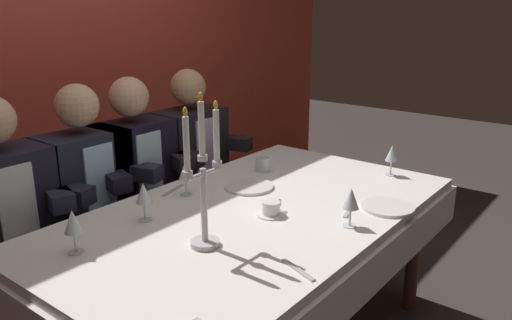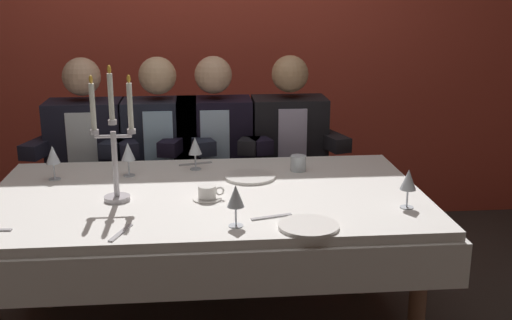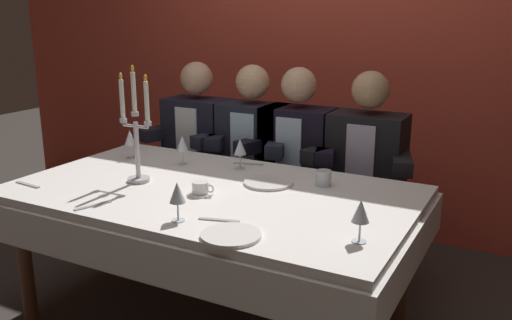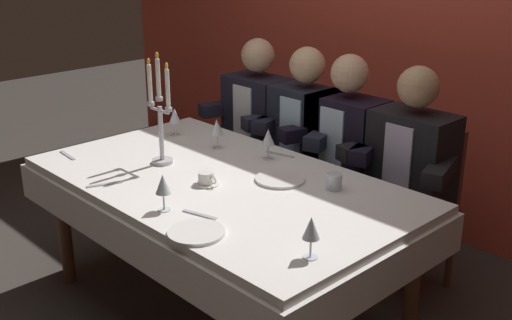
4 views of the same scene
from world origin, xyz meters
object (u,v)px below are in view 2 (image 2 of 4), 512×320
at_px(dining_table, 207,218).
at_px(wine_glass_2, 128,152).
at_px(candelabra, 114,147).
at_px(coffee_cup_0, 208,193).
at_px(water_tumbler_0, 298,163).
at_px(seated_diner_2, 214,144).
at_px(seated_diner_3, 289,142).
at_px(dinner_plate_1, 309,226).
at_px(wine_glass_4, 236,198).
at_px(seated_diner_1, 160,145).
at_px(wine_glass_0, 53,156).
at_px(wine_glass_1, 195,147).
at_px(dinner_plate_0, 250,177).
at_px(seated_diner_0, 87,147).
at_px(wine_glass_3, 408,181).

bearing_deg(dining_table, wine_glass_2, 142.00).
xyz_separation_m(candelabra, coffee_cup_0, (0.39, -0.02, -0.21)).
distance_m(water_tumbler_0, seated_diner_2, 0.71).
relative_size(candelabra, seated_diner_3, 0.46).
relative_size(dinner_plate_1, wine_glass_4, 1.41).
height_order(coffee_cup_0, seated_diner_2, seated_diner_2).
bearing_deg(wine_glass_4, seated_diner_1, 105.24).
bearing_deg(water_tumbler_0, dinner_plate_1, -95.97).
xyz_separation_m(dining_table, dinner_plate_1, (0.38, -0.45, 0.13)).
bearing_deg(wine_glass_0, coffee_cup_0, -26.20).
height_order(dining_table, seated_diner_3, seated_diner_3).
bearing_deg(seated_diner_2, seated_diner_1, 180.00).
bearing_deg(wine_glass_0, candelabra, -45.08).
height_order(wine_glass_1, water_tumbler_0, wine_glass_1).
distance_m(wine_glass_0, wine_glass_4, 1.05).
height_order(wine_glass_2, wine_glass_4, same).
distance_m(dining_table, dinner_plate_0, 0.31).
bearing_deg(wine_glass_2, seated_diner_1, 79.14).
xyz_separation_m(dinner_plate_0, seated_diner_0, (-0.87, 0.69, -0.01)).
bearing_deg(candelabra, seated_diner_3, 47.64).
xyz_separation_m(wine_glass_4, seated_diner_3, (0.39, 1.30, -0.12)).
bearing_deg(wine_glass_0, seated_diner_0, 85.81).
height_order(water_tumbler_0, seated_diner_2, seated_diner_2).
xyz_separation_m(coffee_cup_0, seated_diner_1, (-0.26, 0.98, -0.03)).
bearing_deg(dining_table, dinner_plate_1, -50.37).
distance_m(dinner_plate_1, wine_glass_4, 0.30).
xyz_separation_m(wine_glass_2, wine_glass_4, (0.47, -0.70, -0.00)).
relative_size(water_tumbler_0, coffee_cup_0, 0.58).
distance_m(dinner_plate_1, seated_diner_3, 1.34).
bearing_deg(dinner_plate_0, seated_diner_3, 67.66).
bearing_deg(wine_glass_0, dinner_plate_1, -33.28).
height_order(wine_glass_0, water_tumbler_0, wine_glass_0).
height_order(wine_glass_4, seated_diner_0, seated_diner_0).
bearing_deg(seated_diner_2, wine_glass_2, -125.27).
height_order(dining_table, seated_diner_1, seated_diner_1).
height_order(dinner_plate_0, wine_glass_4, wine_glass_4).
bearing_deg(wine_glass_2, dinner_plate_0, -9.04).
height_order(wine_glass_4, seated_diner_1, seated_diner_1).
distance_m(dining_table, coffee_cup_0, 0.17).
bearing_deg(dinner_plate_1, water_tumbler_0, 84.03).
bearing_deg(wine_glass_3, coffee_cup_0, 167.62).
height_order(wine_glass_0, seated_diner_2, seated_diner_2).
relative_size(wine_glass_4, seated_diner_1, 0.13).
height_order(wine_glass_3, wine_glass_4, same).
distance_m(wine_glass_0, wine_glass_3, 1.61).
distance_m(coffee_cup_0, seated_diner_3, 1.09).
distance_m(candelabra, wine_glass_0, 0.48).
xyz_separation_m(dining_table, wine_glass_0, (-0.71, 0.26, 0.24)).
xyz_separation_m(candelabra, seated_diner_3, (0.87, 0.96, -0.24)).
height_order(wine_glass_3, seated_diner_0, seated_diner_0).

